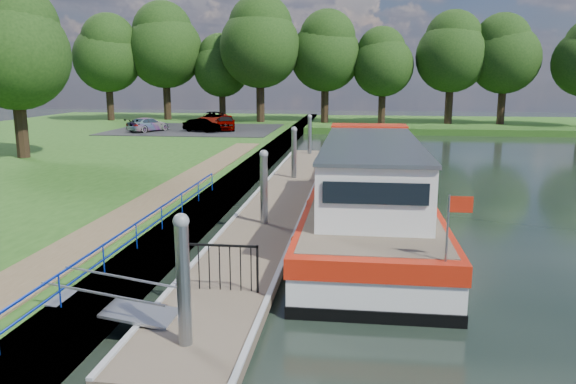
# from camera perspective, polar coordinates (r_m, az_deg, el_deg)

# --- Properties ---
(ground) EXTENTS (160.00, 160.00, 0.00)m
(ground) POSITION_cam_1_polar(r_m,az_deg,el_deg) (11.78, -9.52, -15.61)
(ground) COLOR black
(ground) RESTS_ON ground
(bank_edge) EXTENTS (1.10, 90.00, 0.78)m
(bank_edge) POSITION_cam_1_polar(r_m,az_deg,el_deg) (26.12, -5.59, 0.62)
(bank_edge) COLOR #473D2D
(bank_edge) RESTS_ON ground
(far_bank) EXTENTS (60.00, 18.00, 0.60)m
(far_bank) POSITION_cam_1_polar(r_m,az_deg,el_deg) (62.84, 15.32, 6.63)
(far_bank) COLOR #224C15
(far_bank) RESTS_ON ground
(footpath) EXTENTS (1.60, 40.00, 0.05)m
(footpath) POSITION_cam_1_polar(r_m,az_deg,el_deg) (20.04, -15.19, -1.92)
(footpath) COLOR brown
(footpath) RESTS_ON riverbank
(carpark) EXTENTS (14.00, 12.00, 0.06)m
(carpark) POSITION_cam_1_polar(r_m,az_deg,el_deg) (50.25, -9.30, 6.30)
(carpark) COLOR black
(carpark) RESTS_ON riverbank
(blue_fence) EXTENTS (0.04, 18.04, 0.72)m
(blue_fence) POSITION_cam_1_polar(r_m,az_deg,el_deg) (14.84, -16.63, -4.69)
(blue_fence) COLOR #0C2DBF
(blue_fence) RESTS_ON riverbank
(pontoon) EXTENTS (2.50, 30.00, 0.56)m
(pontoon) POSITION_cam_1_polar(r_m,az_deg,el_deg) (23.79, -0.63, -0.92)
(pontoon) COLOR brown
(pontoon) RESTS_ON ground
(mooring_piles) EXTENTS (0.30, 27.30, 3.55)m
(mooring_piles) POSITION_cam_1_polar(r_m,az_deg,el_deg) (23.57, -0.63, 1.68)
(mooring_piles) COLOR gray
(mooring_piles) RESTS_ON ground
(gangway) EXTENTS (2.58, 1.00, 0.92)m
(gangway) POSITION_cam_1_polar(r_m,az_deg,el_deg) (12.56, -17.22, -11.07)
(gangway) COLOR #A5A8AD
(gangway) RESTS_ON ground
(gate_panel) EXTENTS (1.85, 0.05, 1.15)m
(gate_panel) POSITION_cam_1_polar(r_m,az_deg,el_deg) (13.29, -6.98, -6.93)
(gate_panel) COLOR black
(gate_panel) RESTS_ON ground
(barge) EXTENTS (4.36, 21.15, 4.78)m
(barge) POSITION_cam_1_polar(r_m,az_deg,el_deg) (22.51, 8.16, 0.59)
(barge) COLOR black
(barge) RESTS_ON ground
(horizon_trees) EXTENTS (54.38, 10.03, 12.87)m
(horizon_trees) POSITION_cam_1_polar(r_m,az_deg,el_deg) (58.93, 2.58, 14.16)
(horizon_trees) COLOR #332316
(horizon_trees) RESTS_ON ground
(bank_tree_a) EXTENTS (6.12, 6.12, 9.72)m
(bank_tree_a) POSITION_cam_1_polar(r_m,az_deg,el_deg) (35.69, -26.03, 13.18)
(bank_tree_a) COLOR #332316
(bank_tree_a) RESTS_ON riverbank
(car_a) EXTENTS (2.35, 4.10, 1.31)m
(car_a) POSITION_cam_1_polar(r_m,az_deg,el_deg) (48.80, -6.34, 7.04)
(car_a) COLOR #999999
(car_a) RESTS_ON carpark
(car_b) EXTENTS (3.43, 2.34, 1.07)m
(car_b) POSITION_cam_1_polar(r_m,az_deg,el_deg) (47.56, -8.77, 6.71)
(car_b) COLOR #999999
(car_b) RESTS_ON carpark
(car_c) EXTENTS (3.12, 4.31, 1.16)m
(car_c) POSITION_cam_1_polar(r_m,az_deg,el_deg) (48.87, -14.05, 6.68)
(car_c) COLOR #999999
(car_c) RESTS_ON carpark
(car_d) EXTENTS (2.44, 4.90, 1.33)m
(car_d) POSITION_cam_1_polar(r_m,az_deg,el_deg) (52.64, -7.64, 7.35)
(car_d) COLOR #999999
(car_d) RESTS_ON carpark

